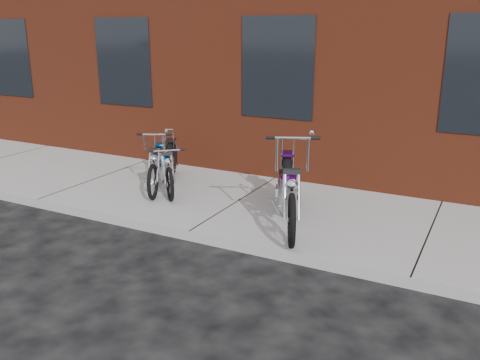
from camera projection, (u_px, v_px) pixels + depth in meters
The scene contains 5 objects.
ground at pixel (189, 241), 7.15m from camera, with size 120.00×120.00×0.00m, color black.
sidewalk at pixel (238, 205), 8.41m from camera, with size 22.00×3.00×0.15m, color #A4A4A4.
chopper_purple at pixel (289, 191), 7.38m from camera, with size 1.15×2.32×1.40m.
chopper_blue at pixel (164, 168), 8.96m from camera, with size 1.43×1.51×0.86m.
chopper_third at pixel (163, 165), 9.08m from camera, with size 0.91×1.97×1.07m.
Camera 1 is at (3.68, -5.54, 2.87)m, focal length 38.00 mm.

